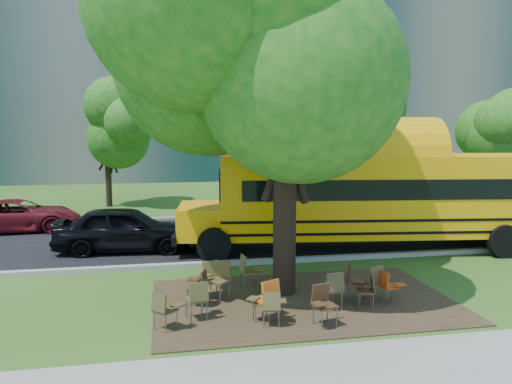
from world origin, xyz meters
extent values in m
plane|color=#244F18|center=(0.00, 0.00, 0.00)|extent=(160.00, 160.00, 0.00)
cube|color=#382819|center=(1.00, -0.50, 0.01)|extent=(7.00, 4.50, 0.03)
cube|color=black|center=(0.00, 7.00, 0.02)|extent=(80.00, 8.00, 0.04)
cube|color=gray|center=(0.00, 3.00, 0.07)|extent=(80.00, 0.25, 0.14)
cube|color=gray|center=(0.00, 11.10, 0.07)|extent=(80.00, 0.25, 0.14)
cube|color=slate|center=(-8.00, 36.00, 11.00)|extent=(38.00, 16.00, 22.00)
cube|color=slate|center=(24.00, 38.00, 12.50)|extent=(30.00, 16.00, 25.00)
cylinder|color=black|center=(-5.00, 16.00, 1.75)|extent=(0.32, 0.32, 3.50)
sphere|color=#145714|center=(-5.00, 16.00, 4.22)|extent=(4.80, 4.80, 4.80)
cylinder|color=black|center=(8.00, 14.00, 2.10)|extent=(0.38, 0.38, 4.20)
sphere|color=#145714|center=(8.00, 14.00, 5.04)|extent=(5.60, 5.60, 5.60)
cylinder|color=black|center=(16.00, 13.00, 1.80)|extent=(0.34, 0.34, 3.60)
sphere|color=#145714|center=(16.00, 13.00, 4.35)|extent=(5.00, 5.00, 5.00)
cylinder|color=black|center=(0.69, 0.14, 2.13)|extent=(0.56, 0.56, 4.25)
sphere|color=#145714|center=(0.69, 0.14, 5.32)|extent=(7.14, 7.14, 7.14)
cube|color=#F2A507|center=(5.53, 4.00, 1.90)|extent=(12.04, 4.11, 2.63)
cube|color=black|center=(5.85, 3.96, 2.20)|extent=(11.41, 4.08, 0.64)
cube|color=#F2A507|center=(-0.99, 4.81, 1.07)|extent=(1.67, 2.51, 1.02)
cube|color=black|center=(5.53, 4.00, 1.23)|extent=(12.06, 4.15, 0.09)
cube|color=black|center=(5.53, 4.00, 0.84)|extent=(12.06, 4.15, 0.09)
cylinder|color=black|center=(-0.70, 3.42, 0.54)|extent=(1.10, 0.45, 1.07)
cylinder|color=black|center=(-0.37, 6.08, 0.54)|extent=(1.10, 0.45, 1.07)
cylinder|color=black|center=(8.46, 2.29, 0.54)|extent=(1.10, 0.45, 1.07)
cylinder|color=black|center=(8.79, 4.95, 0.54)|extent=(1.10, 0.45, 1.07)
cylinder|color=black|center=(10.28, 4.76, 0.54)|extent=(1.10, 0.45, 1.07)
cube|color=brown|center=(-1.57, -1.21, 0.45)|extent=(0.51, 0.50, 0.05)
cube|color=brown|center=(-1.52, -1.39, 0.68)|extent=(0.41, 0.19, 0.40)
cube|color=brown|center=(-1.37, -1.02, 0.57)|extent=(0.28, 0.33, 0.03)
cylinder|color=slate|center=(-1.78, -1.09, 0.23)|extent=(0.02, 0.02, 0.45)
cylinder|color=slate|center=(-1.36, -1.34, 0.23)|extent=(0.02, 0.02, 0.45)
cube|color=#473F1E|center=(-2.23, -1.64, 0.42)|extent=(0.54, 0.54, 0.05)
cube|color=#473F1E|center=(-2.35, -1.75, 0.63)|extent=(0.32, 0.33, 0.37)
cube|color=#473F1E|center=(-1.98, -1.71, 0.53)|extent=(0.33, 0.33, 0.03)
cylinder|color=slate|center=(-2.22, -1.41, 0.21)|extent=(0.02, 0.02, 0.42)
cylinder|color=slate|center=(-2.23, -1.86, 0.21)|extent=(0.02, 0.02, 0.42)
cube|color=#D75E17|center=(-0.14, -1.56, 0.49)|extent=(0.60, 0.59, 0.05)
cube|color=#D75E17|center=(-0.05, -1.74, 0.72)|extent=(0.43, 0.29, 0.43)
cube|color=#D75E17|center=(0.02, -1.31, 0.62)|extent=(0.35, 0.38, 0.03)
cylinder|color=slate|center=(-0.39, -1.48, 0.24)|extent=(0.03, 0.03, 0.49)
cylinder|color=slate|center=(0.10, -1.64, 0.24)|extent=(0.03, 0.03, 0.49)
cube|color=brown|center=(-0.15, -1.63, 0.42)|extent=(0.54, 0.54, 0.05)
cube|color=brown|center=(-0.04, -1.50, 0.63)|extent=(0.34, 0.31, 0.37)
cube|color=brown|center=(-0.41, -1.59, 0.53)|extent=(0.32, 0.33, 0.03)
cylinder|color=slate|center=(-0.13, -1.86, 0.21)|extent=(0.02, 0.02, 0.42)
cylinder|color=slate|center=(-0.17, -1.41, 0.21)|extent=(0.02, 0.02, 0.42)
cube|color=brown|center=(-0.09, -1.87, 0.40)|extent=(0.44, 0.42, 0.04)
cube|color=brown|center=(-0.12, -2.03, 0.60)|extent=(0.37, 0.15, 0.36)
cube|color=brown|center=(0.15, -1.79, 0.51)|extent=(0.24, 0.28, 0.03)
cylinder|color=slate|center=(-0.21, -1.69, 0.20)|extent=(0.02, 0.02, 0.40)
cylinder|color=slate|center=(0.04, -2.05, 0.20)|extent=(0.02, 0.02, 0.40)
cube|color=#442A18|center=(1.00, -2.10, 0.45)|extent=(0.51, 0.49, 0.05)
cube|color=#442A18|center=(0.95, -1.92, 0.68)|extent=(0.41, 0.19, 0.40)
cube|color=#442A18|center=(0.79, -2.29, 0.57)|extent=(0.28, 0.33, 0.03)
cylinder|color=slate|center=(1.20, -2.22, 0.23)|extent=(0.02, 0.02, 0.45)
cylinder|color=slate|center=(0.79, -1.97, 0.23)|extent=(0.02, 0.02, 0.45)
cube|color=#462A19|center=(2.25, -1.23, 0.40)|extent=(0.44, 0.45, 0.04)
cube|color=#462A19|center=(2.41, -1.27, 0.60)|extent=(0.17, 0.37, 0.36)
cube|color=#462A19|center=(2.18, -0.99, 0.51)|extent=(0.29, 0.25, 0.03)
cylinder|color=slate|center=(2.07, -1.34, 0.20)|extent=(0.02, 0.02, 0.40)
cylinder|color=slate|center=(2.43, -1.12, 0.20)|extent=(0.02, 0.02, 0.40)
cube|color=#C34614|center=(2.95, -1.00, 0.40)|extent=(0.39, 0.41, 0.04)
cube|color=#C34614|center=(2.80, -1.02, 0.59)|extent=(0.12, 0.36, 0.36)
cube|color=#C34614|center=(3.10, -1.20, 0.51)|extent=(0.27, 0.22, 0.03)
cylinder|color=slate|center=(3.09, -0.84, 0.20)|extent=(0.02, 0.02, 0.40)
cylinder|color=slate|center=(2.82, -1.17, 0.20)|extent=(0.02, 0.02, 0.40)
cube|color=#402916|center=(-1.50, -0.40, 0.44)|extent=(0.51, 0.52, 0.05)
cube|color=#402916|center=(-1.33, -0.46, 0.66)|extent=(0.22, 0.40, 0.40)
cube|color=#402916|center=(-1.55, -0.13, 0.56)|extent=(0.33, 0.29, 0.03)
cylinder|color=slate|center=(-1.71, -0.51, 0.22)|extent=(0.02, 0.02, 0.44)
cylinder|color=slate|center=(-1.29, -0.30, 0.22)|extent=(0.02, 0.02, 0.44)
cube|color=brown|center=(-1.21, 0.14, 0.45)|extent=(0.56, 0.56, 0.05)
cube|color=brown|center=(-1.12, 0.29, 0.67)|extent=(0.39, 0.29, 0.40)
cube|color=brown|center=(-1.49, 0.14, 0.57)|extent=(0.33, 0.35, 0.03)
cylinder|color=slate|center=(-1.15, -0.09, 0.22)|extent=(0.02, 0.02, 0.45)
cylinder|color=slate|center=(-1.27, 0.37, 0.22)|extent=(0.02, 0.02, 0.45)
cube|color=brown|center=(-0.09, 0.61, 0.47)|extent=(0.46, 0.48, 0.05)
cube|color=brown|center=(-0.27, 0.59, 0.70)|extent=(0.14, 0.43, 0.42)
cube|color=brown|center=(0.08, 0.37, 0.60)|extent=(0.31, 0.26, 0.03)
cylinder|color=slate|center=(0.07, 0.80, 0.24)|extent=(0.03, 0.03, 0.47)
cylinder|color=slate|center=(-0.25, 0.41, 0.24)|extent=(0.03, 0.03, 0.47)
cube|color=#4B4120|center=(1.44, -1.18, 0.47)|extent=(0.51, 0.49, 0.05)
cube|color=#4B4120|center=(1.47, -1.37, 0.70)|extent=(0.43, 0.17, 0.42)
cube|color=#4B4120|center=(1.67, -0.99, 0.60)|extent=(0.28, 0.33, 0.03)
cylinder|color=slate|center=(1.24, -1.03, 0.24)|extent=(0.03, 0.03, 0.47)
cylinder|color=slate|center=(1.65, -1.33, 0.24)|extent=(0.03, 0.03, 0.47)
cube|color=#442B18|center=(2.19, -0.77, 0.48)|extent=(0.61, 0.62, 0.05)
cube|color=#442B18|center=(2.03, -0.66, 0.72)|extent=(0.33, 0.41, 0.43)
cube|color=#442B18|center=(2.17, -1.07, 0.61)|extent=(0.38, 0.37, 0.03)
cylinder|color=slate|center=(2.45, -0.72, 0.24)|extent=(0.03, 0.03, 0.48)
cylinder|color=slate|center=(1.94, -0.82, 0.24)|extent=(0.03, 0.03, 0.48)
cube|color=#504522|center=(2.63, -0.68, 0.45)|extent=(0.52, 0.50, 0.05)
cube|color=#504522|center=(2.68, -0.85, 0.66)|extent=(0.41, 0.21, 0.40)
cube|color=#504522|center=(2.81, -0.48, 0.56)|extent=(0.29, 0.33, 0.03)
cylinder|color=slate|center=(2.42, -0.57, 0.22)|extent=(0.02, 0.02, 0.45)
cylinder|color=slate|center=(2.84, -0.79, 0.22)|extent=(0.02, 0.02, 0.45)
cube|color=#4F4422|center=(-0.98, -0.12, 0.49)|extent=(0.63, 0.63, 0.05)
cube|color=#4F4422|center=(-0.84, 0.02, 0.73)|extent=(0.39, 0.38, 0.44)
cube|color=#4F4422|center=(-1.27, -0.05, 0.62)|extent=(0.38, 0.39, 0.03)
cylinder|color=slate|center=(-0.97, -0.39, 0.25)|extent=(0.03, 0.03, 0.49)
cylinder|color=slate|center=(-0.98, 0.14, 0.25)|extent=(0.03, 0.03, 0.49)
imported|color=black|center=(-3.46, 5.34, 0.77)|extent=(4.67, 2.16, 1.55)
imported|color=maroon|center=(-7.87, 9.64, 0.65)|extent=(4.83, 2.51, 1.30)
camera|label=1|loc=(-2.25, -11.51, 4.01)|focal=35.00mm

